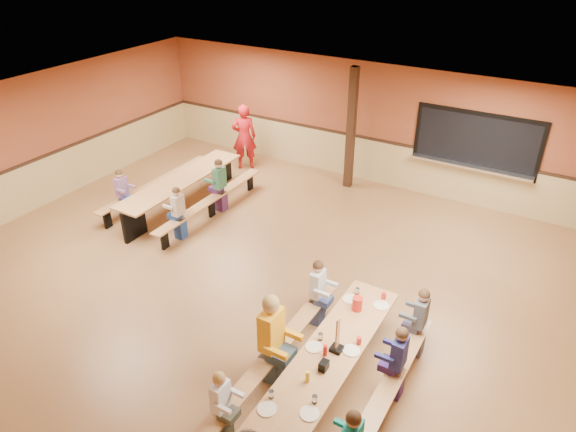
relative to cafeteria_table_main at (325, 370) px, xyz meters
The scene contains 21 objects.
ground 3.05m from the cafeteria_table_main, 140.86° to the left, with size 12.00×12.00×0.00m, color brown.
room_envelope 3.01m from the cafeteria_table_main, 140.86° to the left, with size 12.04×10.04×3.02m.
kitchen_pass_through 6.93m from the cafeteria_table_main, 87.75° to the left, with size 2.78×0.28×1.38m.
structural_post 6.86m from the cafeteria_table_main, 111.89° to the left, with size 0.18×0.18×3.00m, color black.
cafeteria_table_main is the anchor object (origin of this frame).
cafeteria_table_second 6.30m from the cafeteria_table_main, 148.34° to the left, with size 1.91×3.70×0.74m.
seated_child_white_left 1.48m from the cafeteria_table_main, 123.81° to the right, with size 0.33×0.27×1.13m, color white, non-canonical shape.
seated_adult_yellow 0.85m from the cafeteria_table_main, behind, with size 0.50×0.41×1.47m, color #F0A316, non-canonical shape.
seated_child_grey_left 1.57m from the cafeteria_table_main, 121.68° to the left, with size 0.37×0.30×1.21m, color silver, non-canonical shape.
seated_child_navy_right 0.99m from the cafeteria_table_main, 33.26° to the left, with size 0.37×0.30×1.20m, color navy, non-canonical shape.
seated_child_char_right 1.70m from the cafeteria_table_main, 60.97° to the left, with size 0.36×0.30×1.20m, color #464A4F, non-canonical shape.
seated_child_purple_sec 6.59m from the cafeteria_table_main, 159.77° to the left, with size 0.34×0.28×1.15m, color slate, non-canonical shape.
seated_child_green_sec 5.83m from the cafeteria_table_main, 141.08° to the left, with size 0.39×0.32×1.24m, color #316549, non-canonical shape.
seated_child_tan_sec 5.06m from the cafeteria_table_main, 153.65° to the left, with size 0.35×0.28×1.16m, color #B39F8E, non-canonical shape.
standing_woman 8.01m from the cafeteria_table_main, 132.50° to the left, with size 0.65×0.42×1.77m, color #AA1318.
punch_pitcher 1.18m from the cafeteria_table_main, 92.55° to the left, with size 0.16×0.16×0.22m, color red.
napkin_dispenser 0.34m from the cafeteria_table_main, 71.99° to the right, with size 0.10×0.14×0.13m, color black.
condiment_mustard 0.56m from the cafeteria_table_main, 92.90° to the right, with size 0.06×0.06×0.17m, color yellow.
condiment_ketchup 0.31m from the cafeteria_table_main, 129.48° to the left, with size 0.06×0.06×0.17m, color #B2140F.
table_paddle 0.41m from the cafeteria_table_main, 74.69° to the left, with size 0.16×0.16×0.56m.
place_settings 0.27m from the cafeteria_table_main, 90.00° to the left, with size 0.65×3.30×0.11m, color beige, non-canonical shape.
Camera 1 is at (4.43, -6.47, 5.80)m, focal length 32.00 mm.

